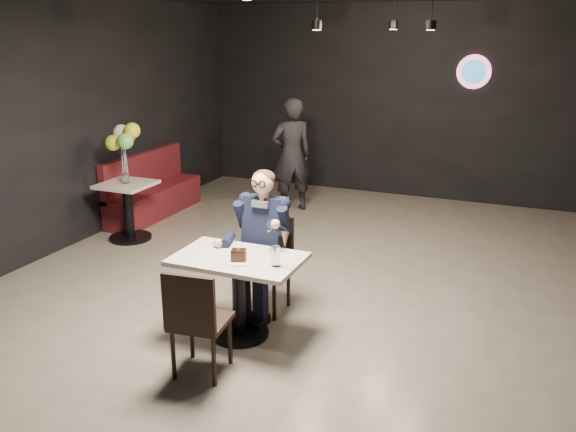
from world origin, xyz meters
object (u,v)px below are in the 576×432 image
at_px(side_table, 128,210).
at_px(main_table, 239,297).
at_px(sundae_glass, 276,256).
at_px(chair_far, 265,266).
at_px(balloon_vase, 126,178).
at_px(booth_bench, 154,185).
at_px(seated_man, 265,240).
at_px(chair_near, 201,319).
at_px(passerby, 292,155).

bearing_deg(side_table, main_table, -35.09).
distance_m(main_table, sundae_glass, 0.60).
bearing_deg(chair_far, sundae_glass, -57.86).
distance_m(chair_far, balloon_vase, 2.79).
bearing_deg(sundae_glass, side_table, 147.79).
xyz_separation_m(sundae_glass, side_table, (-2.87, 1.81, -0.45)).
distance_m(sundae_glass, booth_bench, 4.26).
distance_m(sundae_glass, side_table, 3.43).
relative_size(seated_man, sundae_glass, 8.39).
height_order(chair_far, seated_man, seated_man).
relative_size(sundae_glass, side_table, 0.22).
bearing_deg(chair_far, seated_man, 0.00).
distance_m(seated_man, balloon_vase, 2.77).
relative_size(booth_bench, balloon_vase, 13.00).
relative_size(chair_near, seated_man, 0.64).
distance_m(chair_far, seated_man, 0.26).
bearing_deg(chair_near, booth_bench, 122.53).
relative_size(chair_far, chair_near, 1.00).
distance_m(main_table, chair_far, 0.56).
height_order(chair_near, booth_bench, chair_near).
bearing_deg(main_table, chair_near, -90.00).
bearing_deg(chair_near, seated_man, 83.13).
xyz_separation_m(chair_near, seated_man, (0.00, 1.20, 0.26)).
height_order(main_table, chair_near, chair_near).
bearing_deg(seated_man, main_table, -90.00).
bearing_deg(passerby, chair_far, 69.13).
relative_size(chair_far, passerby, 0.55).
xyz_separation_m(booth_bench, passerby, (1.72, 1.04, 0.38)).
bearing_deg(chair_near, passerby, 96.64).
distance_m(chair_near, side_table, 3.46).
bearing_deg(chair_far, balloon_vase, 154.27).
bearing_deg(sundae_glass, chair_near, -123.19).
bearing_deg(booth_bench, sundae_glass, -41.52).
xyz_separation_m(chair_far, chair_near, (0.00, -1.20, 0.00)).
xyz_separation_m(chair_near, booth_bench, (-2.79, 3.40, -0.00)).
relative_size(chair_far, side_table, 1.18).
bearing_deg(chair_near, chair_far, 83.13).
height_order(main_table, booth_bench, booth_bench).
bearing_deg(passerby, balloon_vase, 16.08).
bearing_deg(main_table, balloon_vase, 144.91).
height_order(chair_far, sundae_glass, sundae_glass).
distance_m(main_table, side_table, 3.04).
distance_m(sundae_glass, passerby, 4.12).
relative_size(side_table, balloon_vase, 5.56).
xyz_separation_m(chair_far, side_table, (-2.49, 1.20, -0.07)).
relative_size(main_table, side_table, 1.41).
bearing_deg(passerby, sundae_glass, 71.55).
distance_m(chair_far, booth_bench, 3.55).
bearing_deg(balloon_vase, booth_bench, 106.70).
height_order(chair_far, side_table, chair_far).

